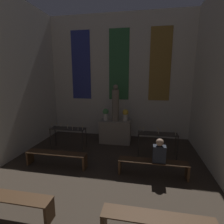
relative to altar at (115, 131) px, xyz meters
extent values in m
cube|color=silver|center=(0.00, 1.00, 2.33)|extent=(6.80, 0.12, 5.66)
cube|color=navy|center=(-1.84, 0.92, 2.90)|extent=(0.92, 0.03, 3.17)
cube|color=#33723F|center=(0.00, 0.92, 2.90)|extent=(0.92, 0.03, 3.17)
cube|color=olive|center=(1.84, 0.92, 2.90)|extent=(0.92, 0.03, 3.17)
cube|color=gray|center=(0.00, 0.00, 0.00)|extent=(1.33, 0.69, 0.99)
cylinder|color=gray|center=(0.00, 0.00, 1.17)|extent=(0.31, 0.31, 1.35)
sphere|color=gray|center=(0.00, 0.00, 1.95)|extent=(0.21, 0.21, 0.21)
cylinder|color=beige|center=(-0.43, 0.00, 0.64)|extent=(0.19, 0.19, 0.30)
sphere|color=#4C9351|center=(-0.43, 0.00, 0.88)|extent=(0.26, 0.26, 0.26)
cylinder|color=beige|center=(0.43, 0.00, 0.64)|extent=(0.19, 0.19, 0.30)
sphere|color=gold|center=(0.43, 0.00, 0.88)|extent=(0.26, 0.26, 0.26)
cube|color=#332D28|center=(-1.73, -1.08, 0.36)|extent=(1.40, 0.45, 0.02)
cylinder|color=#332D28|center=(-2.40, -1.28, -0.07)|extent=(0.04, 0.04, 0.85)
cylinder|color=#332D28|center=(-1.06, -1.28, -0.07)|extent=(0.04, 0.04, 0.85)
cylinder|color=#332D28|center=(-2.40, -0.89, -0.07)|extent=(0.04, 0.04, 0.85)
cylinder|color=#332D28|center=(-1.06, -0.89, -0.07)|extent=(0.04, 0.04, 0.85)
cylinder|color=silver|center=(-1.24, -1.24, 0.43)|extent=(0.02, 0.02, 0.11)
sphere|color=#F9CC4C|center=(-1.24, -1.24, 0.50)|extent=(0.02, 0.02, 0.02)
cylinder|color=silver|center=(-2.35, -1.20, 0.45)|extent=(0.02, 0.02, 0.15)
sphere|color=#F9CC4C|center=(-2.35, -1.20, 0.53)|extent=(0.02, 0.02, 0.02)
cylinder|color=silver|center=(-1.79, -0.97, 0.42)|extent=(0.02, 0.02, 0.09)
sphere|color=#F9CC4C|center=(-1.79, -0.97, 0.48)|extent=(0.02, 0.02, 0.02)
cylinder|color=silver|center=(-1.09, -1.15, 0.43)|extent=(0.02, 0.02, 0.10)
sphere|color=#F9CC4C|center=(-1.09, -1.15, 0.49)|extent=(0.02, 0.02, 0.02)
cylinder|color=silver|center=(-2.30, -0.91, 0.43)|extent=(0.02, 0.02, 0.11)
sphere|color=#F9CC4C|center=(-2.30, -0.91, 0.50)|extent=(0.02, 0.02, 0.02)
cylinder|color=silver|center=(-1.46, -1.26, 0.45)|extent=(0.02, 0.02, 0.16)
sphere|color=#F9CC4C|center=(-1.46, -1.26, 0.54)|extent=(0.02, 0.02, 0.02)
cylinder|color=silver|center=(-2.12, -0.90, 0.43)|extent=(0.02, 0.02, 0.12)
sphere|color=#F9CC4C|center=(-2.12, -0.90, 0.50)|extent=(0.02, 0.02, 0.02)
cylinder|color=silver|center=(-1.73, -1.11, 0.44)|extent=(0.02, 0.02, 0.13)
sphere|color=#F9CC4C|center=(-1.73, -1.11, 0.51)|extent=(0.02, 0.02, 0.02)
cube|color=#332D28|center=(1.73, -1.08, 0.36)|extent=(1.40, 0.45, 0.02)
cylinder|color=#332D28|center=(1.06, -1.28, -0.07)|extent=(0.04, 0.04, 0.85)
cylinder|color=#332D28|center=(2.40, -1.28, -0.07)|extent=(0.04, 0.04, 0.85)
cylinder|color=#332D28|center=(1.06, -0.89, -0.07)|extent=(0.04, 0.04, 0.85)
cylinder|color=#332D28|center=(2.40, -0.89, -0.07)|extent=(0.04, 0.04, 0.85)
cylinder|color=silver|center=(1.92, -0.92, 0.43)|extent=(0.02, 0.02, 0.12)
sphere|color=#F9CC4C|center=(1.92, -0.92, 0.50)|extent=(0.02, 0.02, 0.02)
cylinder|color=silver|center=(1.22, -0.89, 0.45)|extent=(0.02, 0.02, 0.15)
sphere|color=#F9CC4C|center=(1.22, -0.89, 0.53)|extent=(0.02, 0.02, 0.02)
cylinder|color=silver|center=(1.21, -1.00, 0.43)|extent=(0.02, 0.02, 0.12)
sphere|color=#F9CC4C|center=(1.21, -1.00, 0.50)|extent=(0.02, 0.02, 0.02)
cylinder|color=silver|center=(1.10, -0.99, 0.45)|extent=(0.02, 0.02, 0.15)
sphere|color=#F9CC4C|center=(1.10, -0.99, 0.54)|extent=(0.02, 0.02, 0.02)
cylinder|color=silver|center=(1.75, -1.15, 0.46)|extent=(0.02, 0.02, 0.17)
sphere|color=#F9CC4C|center=(1.75, -1.15, 0.55)|extent=(0.02, 0.02, 0.02)
cylinder|color=silver|center=(1.76, -1.04, 0.45)|extent=(0.02, 0.02, 0.14)
sphere|color=#F9CC4C|center=(1.76, -1.04, 0.53)|extent=(0.02, 0.02, 0.02)
cylinder|color=silver|center=(1.72, -0.90, 0.45)|extent=(0.02, 0.02, 0.15)
sphere|color=#F9CC4C|center=(1.72, -0.90, 0.54)|extent=(0.02, 0.02, 0.02)
cylinder|color=silver|center=(2.33, -1.17, 0.45)|extent=(0.02, 0.02, 0.15)
sphere|color=#F9CC4C|center=(2.33, -1.17, 0.53)|extent=(0.02, 0.02, 0.02)
cube|color=#4C331E|center=(-1.52, -4.56, -0.04)|extent=(2.00, 0.36, 0.03)
cube|color=#4C331E|center=(-0.56, -4.56, -0.27)|extent=(0.06, 0.32, 0.44)
cube|color=#4C331E|center=(1.52, -4.56, -0.04)|extent=(2.00, 0.36, 0.03)
cube|color=#4C331E|center=(0.56, -4.56, -0.27)|extent=(0.06, 0.32, 0.44)
cube|color=#4C331E|center=(-1.52, -2.46, -0.04)|extent=(2.00, 0.36, 0.03)
cube|color=#4C331E|center=(-2.49, -2.46, -0.27)|extent=(0.06, 0.32, 0.44)
cube|color=#4C331E|center=(-0.56, -2.46, -0.27)|extent=(0.06, 0.32, 0.44)
cube|color=#4C331E|center=(1.52, -2.46, -0.04)|extent=(2.00, 0.36, 0.03)
cube|color=#4C331E|center=(0.56, -2.46, -0.27)|extent=(0.06, 0.32, 0.44)
cube|color=#4C331E|center=(2.49, -2.46, -0.27)|extent=(0.06, 0.32, 0.44)
cube|color=#282D38|center=(1.69, -2.46, 0.21)|extent=(0.36, 0.24, 0.48)
sphere|color=tan|center=(1.69, -2.46, 0.56)|extent=(0.21, 0.21, 0.21)
camera|label=1|loc=(1.23, -7.28, 2.38)|focal=28.00mm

